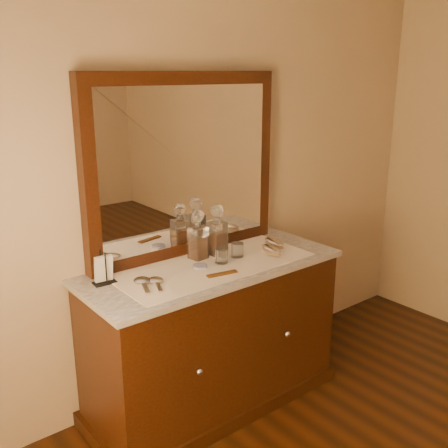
# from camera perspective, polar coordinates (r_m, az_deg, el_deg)

# --- Properties ---
(dresser_cabinet) EXTENTS (1.40, 0.55, 0.82)m
(dresser_cabinet) POSITION_cam_1_polar(r_m,az_deg,el_deg) (2.97, -1.23, -12.43)
(dresser_cabinet) COLOR black
(dresser_cabinet) RESTS_ON floor
(dresser_plinth) EXTENTS (1.46, 0.59, 0.08)m
(dresser_plinth) POSITION_cam_1_polar(r_m,az_deg,el_deg) (3.17, -1.19, -18.30)
(dresser_plinth) COLOR black
(dresser_plinth) RESTS_ON floor
(knob_left) EXTENTS (0.04, 0.04, 0.04)m
(knob_left) POSITION_cam_1_polar(r_m,az_deg,el_deg) (2.60, -2.75, -16.01)
(knob_left) COLOR silver
(knob_left) RESTS_ON dresser_cabinet
(knob_right) EXTENTS (0.04, 0.04, 0.04)m
(knob_right) POSITION_cam_1_polar(r_m,az_deg,el_deg) (2.94, 6.99, -11.99)
(knob_right) COLOR silver
(knob_right) RESTS_ON dresser_cabinet
(marble_top) EXTENTS (1.44, 0.59, 0.03)m
(marble_top) POSITION_cam_1_polar(r_m,az_deg,el_deg) (2.79, -1.28, -4.77)
(marble_top) COLOR white
(marble_top) RESTS_ON dresser_cabinet
(mirror_frame) EXTENTS (1.20, 0.08, 1.00)m
(mirror_frame) POSITION_cam_1_polar(r_m,az_deg,el_deg) (2.84, -4.36, 6.40)
(mirror_frame) COLOR black
(mirror_frame) RESTS_ON marble_top
(mirror_glass) EXTENTS (1.06, 0.01, 0.86)m
(mirror_glass) POSITION_cam_1_polar(r_m,az_deg,el_deg) (2.81, -3.97, 6.31)
(mirror_glass) COLOR white
(mirror_glass) RESTS_ON marble_top
(lace_runner) EXTENTS (1.10, 0.45, 0.00)m
(lace_runner) POSITION_cam_1_polar(r_m,az_deg,el_deg) (2.77, -1.03, -4.56)
(lace_runner) COLOR white
(lace_runner) RESTS_ON marble_top
(pin_dish) EXTENTS (0.09, 0.09, 0.01)m
(pin_dish) POSITION_cam_1_polar(r_m,az_deg,el_deg) (2.73, -2.66, -4.68)
(pin_dish) COLOR white
(pin_dish) RESTS_ON lace_runner
(comb) EXTENTS (0.17, 0.06, 0.01)m
(comb) POSITION_cam_1_polar(r_m,az_deg,el_deg) (2.63, -0.21, -5.53)
(comb) COLOR brown
(comb) RESTS_ON lace_runner
(napkin_rack) EXTENTS (0.12, 0.07, 0.17)m
(napkin_rack) POSITION_cam_1_polar(r_m,az_deg,el_deg) (2.59, -13.17, -5.04)
(napkin_rack) COLOR black
(napkin_rack) RESTS_ON marble_top
(decanter_left) EXTENTS (0.10, 0.10, 0.28)m
(decanter_left) POSITION_cam_1_polar(r_m,az_deg,el_deg) (2.83, -2.89, -1.75)
(decanter_left) COLOR #944C15
(decanter_left) RESTS_ON lace_runner
(decanter_right) EXTENTS (0.09, 0.09, 0.29)m
(decanter_right) POSITION_cam_1_polar(r_m,az_deg,el_deg) (2.88, -0.77, -1.26)
(decanter_right) COLOR #944C15
(decanter_right) RESTS_ON lace_runner
(brush_near) EXTENTS (0.10, 0.17, 0.04)m
(brush_near) POSITION_cam_1_polar(r_m,az_deg,el_deg) (2.93, 5.25, -2.92)
(brush_near) COLOR tan
(brush_near) RESTS_ON lace_runner
(brush_far) EXTENTS (0.10, 0.17, 0.05)m
(brush_far) POSITION_cam_1_polar(r_m,az_deg,el_deg) (3.05, 5.59, -2.13)
(brush_far) COLOR tan
(brush_far) RESTS_ON lace_runner
(hand_mirror_outer) EXTENTS (0.12, 0.22, 0.02)m
(hand_mirror_outer) POSITION_cam_1_polar(r_m,az_deg,el_deg) (2.55, -8.98, -6.36)
(hand_mirror_outer) COLOR silver
(hand_mirror_outer) RESTS_ON lace_runner
(hand_mirror_inner) EXTENTS (0.11, 0.19, 0.02)m
(hand_mirror_inner) POSITION_cam_1_polar(r_m,az_deg,el_deg) (2.56, -7.52, -6.31)
(hand_mirror_inner) COLOR silver
(hand_mirror_inner) RESTS_ON lace_runner
(tumblers) EXTENTS (0.20, 0.09, 0.08)m
(tumblers) POSITION_cam_1_polar(r_m,az_deg,el_deg) (2.83, 0.60, -3.20)
(tumblers) COLOR white
(tumblers) RESTS_ON lace_runner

